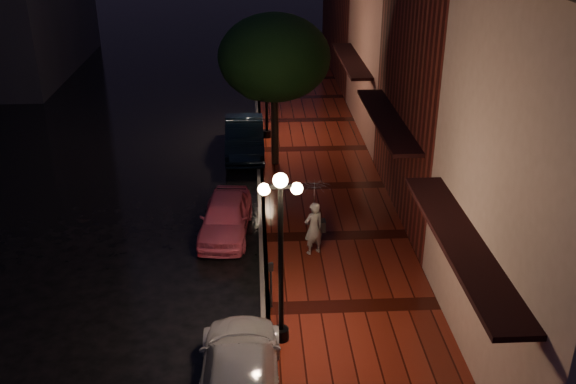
% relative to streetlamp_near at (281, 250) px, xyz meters
% --- Properties ---
extents(ground, '(120.00, 120.00, 0.00)m').
position_rel_streetlamp_near_xyz_m(ground, '(-0.35, 5.00, -2.60)').
color(ground, black).
rests_on(ground, ground).
extents(sidewalk, '(4.50, 60.00, 0.15)m').
position_rel_streetlamp_near_xyz_m(sidewalk, '(1.90, 5.00, -2.53)').
color(sidewalk, '#46140C').
rests_on(sidewalk, ground).
extents(curb, '(0.25, 60.00, 0.15)m').
position_rel_streetlamp_near_xyz_m(curb, '(-0.35, 5.00, -2.53)').
color(curb, '#595451').
rests_on(curb, ground).
extents(storefront_mid, '(5.00, 8.00, 11.00)m').
position_rel_streetlamp_near_xyz_m(storefront_mid, '(6.65, 7.00, 2.90)').
color(storefront_mid, '#511914').
rests_on(storefront_mid, ground).
extents(storefront_far, '(5.00, 8.00, 9.00)m').
position_rel_streetlamp_near_xyz_m(storefront_far, '(6.65, 15.00, 1.90)').
color(storefront_far, '#8C5951').
rests_on(storefront_far, ground).
extents(streetlamp_near, '(0.96, 0.36, 4.31)m').
position_rel_streetlamp_near_xyz_m(streetlamp_near, '(0.00, 0.00, 0.00)').
color(streetlamp_near, black).
rests_on(streetlamp_near, sidewalk).
extents(streetlamp_far, '(0.96, 0.36, 4.31)m').
position_rel_streetlamp_near_xyz_m(streetlamp_far, '(0.00, 14.00, 0.00)').
color(streetlamp_far, black).
rests_on(streetlamp_far, sidewalk).
extents(street_tree, '(4.16, 4.16, 5.80)m').
position_rel_streetlamp_near_xyz_m(street_tree, '(0.26, 10.99, 1.64)').
color(street_tree, black).
rests_on(street_tree, sidewalk).
extents(pink_car, '(1.80, 3.78, 1.25)m').
position_rel_streetlamp_near_xyz_m(pink_car, '(-1.50, 5.57, -1.98)').
color(pink_car, '#F26382').
rests_on(pink_car, ground).
extents(navy_car, '(1.60, 4.44, 1.46)m').
position_rel_streetlamp_near_xyz_m(navy_car, '(-0.95, 12.48, -1.87)').
color(navy_car, black).
rests_on(navy_car, ground).
extents(silver_car, '(1.82, 4.37, 1.26)m').
position_rel_streetlamp_near_xyz_m(silver_car, '(-0.95, -1.68, -1.97)').
color(silver_car, '#B9BAC2').
rests_on(silver_car, ground).
extents(woman_with_umbrella, '(0.96, 0.98, 2.31)m').
position_rel_streetlamp_near_xyz_m(woman_with_umbrella, '(1.13, 3.99, -0.93)').
color(woman_with_umbrella, white).
rests_on(woman_with_umbrella, sidewalk).
extents(parking_meter, '(0.14, 0.12, 1.32)m').
position_rel_streetlamp_near_xyz_m(parking_meter, '(-0.20, 1.31, -1.65)').
color(parking_meter, black).
rests_on(parking_meter, sidewalk).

